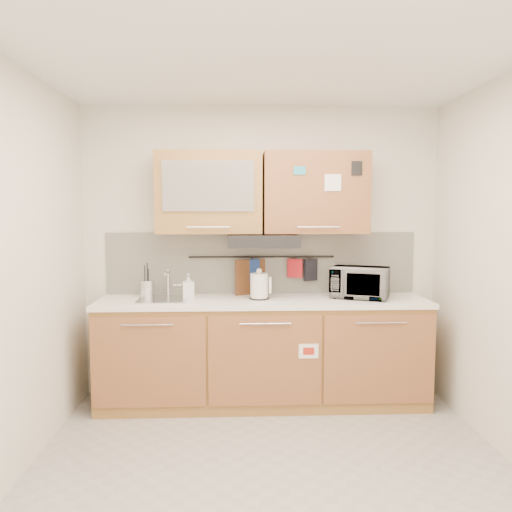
{
  "coord_description": "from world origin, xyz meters",
  "views": [
    {
      "loc": [
        -0.23,
        -3.03,
        1.69
      ],
      "look_at": [
        -0.07,
        1.05,
        1.31
      ],
      "focal_mm": 35.0,
      "sensor_mm": 36.0,
      "label": 1
    }
  ],
  "objects": [
    {
      "name": "sink",
      "position": [
        -0.85,
        1.21,
        0.92
      ],
      "size": [
        0.42,
        0.4,
        0.26
      ],
      "color": "silver",
      "rests_on": "countertop"
    },
    {
      "name": "backsplash",
      "position": [
        0.0,
        1.49,
        1.2
      ],
      "size": [
        2.8,
        0.02,
        0.56
      ],
      "primitive_type": "cube",
      "color": "silver",
      "rests_on": "countertop"
    },
    {
      "name": "utensil_crock",
      "position": [
        -1.01,
        1.31,
        1.0
      ],
      "size": [
        0.16,
        0.16,
        0.3
      ],
      "rotation": [
        0.0,
        0.0,
        0.43
      ],
      "color": "silver",
      "rests_on": "countertop"
    },
    {
      "name": "toaster",
      "position": [
        0.83,
        1.15,
        1.01
      ],
      "size": [
        0.25,
        0.2,
        0.17
      ],
      "rotation": [
        0.0,
        0.0,
        -0.33
      ],
      "color": "black",
      "rests_on": "countertop"
    },
    {
      "name": "kettle",
      "position": [
        -0.03,
        1.2,
        1.03
      ],
      "size": [
        0.19,
        0.17,
        0.27
      ],
      "rotation": [
        0.0,
        0.0,
        -0.14
      ],
      "color": "white",
      "rests_on": "countertop"
    },
    {
      "name": "range_hood",
      "position": [
        0.0,
        1.25,
        1.42
      ],
      "size": [
        0.6,
        0.46,
        0.1
      ],
      "primitive_type": "cube",
      "color": "black",
      "rests_on": "upper_cabinets"
    },
    {
      "name": "countertop",
      "position": [
        0.0,
        1.19,
        0.9
      ],
      "size": [
        2.82,
        0.62,
        0.04
      ],
      "primitive_type": "cube",
      "color": "white",
      "rests_on": "base_cabinet"
    },
    {
      "name": "floor",
      "position": [
        0.0,
        0.0,
        0.0
      ],
      "size": [
        3.2,
        3.2,
        0.0
      ],
      "primitive_type": "plane",
      "color": "#9E9993",
      "rests_on": "ground"
    },
    {
      "name": "wall_left",
      "position": [
        -1.6,
        0.0,
        1.3
      ],
      "size": [
        0.0,
        3.0,
        3.0
      ],
      "primitive_type": "plane",
      "rotation": [
        1.57,
        0.0,
        1.57
      ],
      "color": "silver",
      "rests_on": "ground"
    },
    {
      "name": "dark_pouch",
      "position": [
        0.44,
        1.44,
        1.14
      ],
      "size": [
        0.13,
        0.08,
        0.2
      ],
      "primitive_type": "cube",
      "rotation": [
        0.0,
        0.0,
        0.41
      ],
      "color": "black",
      "rests_on": "utensil_rail"
    },
    {
      "name": "oven_mitt",
      "position": [
        -0.08,
        1.44,
        1.14
      ],
      "size": [
        0.13,
        0.05,
        0.21
      ],
      "primitive_type": "cube",
      "rotation": [
        0.0,
        0.0,
        0.19
      ],
      "color": "navy",
      "rests_on": "utensil_rail"
    },
    {
      "name": "pot_holder",
      "position": [
        0.3,
        1.44,
        1.16
      ],
      "size": [
        0.14,
        0.07,
        0.17
      ],
      "primitive_type": "cube",
      "rotation": [
        0.0,
        0.0,
        -0.35
      ],
      "color": "#B31720",
      "rests_on": "utensil_rail"
    },
    {
      "name": "ceiling",
      "position": [
        0.0,
        0.0,
        2.6
      ],
      "size": [
        3.2,
        3.2,
        0.0
      ],
      "primitive_type": "plane",
      "rotation": [
        3.14,
        0.0,
        0.0
      ],
      "color": "white",
      "rests_on": "wall_back"
    },
    {
      "name": "microwave",
      "position": [
        0.84,
        1.22,
        1.05
      ],
      "size": [
        0.57,
        0.48,
        0.27
      ],
      "primitive_type": "imported",
      "rotation": [
        0.0,
        0.0,
        -0.39
      ],
      "color": "#999999",
      "rests_on": "countertop"
    },
    {
      "name": "wall_back",
      "position": [
        0.0,
        1.5,
        1.3
      ],
      "size": [
        3.2,
        0.0,
        3.2
      ],
      "primitive_type": "plane",
      "rotation": [
        1.57,
        0.0,
        0.0
      ],
      "color": "silver",
      "rests_on": "ground"
    },
    {
      "name": "soap_bottle",
      "position": [
        -0.64,
        1.26,
        1.03
      ],
      "size": [
        0.11,
        0.11,
        0.22
      ],
      "primitive_type": "imported",
      "rotation": [
        0.0,
        0.0,
        0.12
      ],
      "color": "#999999",
      "rests_on": "countertop"
    },
    {
      "name": "cutting_board",
      "position": [
        -0.09,
        1.44,
        1.05
      ],
      "size": [
        0.3,
        0.15,
        0.39
      ],
      "primitive_type": "cube",
      "rotation": [
        0.0,
        0.0,
        0.42
      ],
      "color": "brown",
      "rests_on": "utensil_rail"
    },
    {
      "name": "upper_cabinets",
      "position": [
        -0.0,
        1.32,
        1.83
      ],
      "size": [
        1.82,
        0.37,
        0.7
      ],
      "color": "#AC7D3D",
      "rests_on": "wall_back"
    },
    {
      "name": "base_cabinet",
      "position": [
        0.0,
        1.19,
        0.41
      ],
      "size": [
        2.8,
        0.64,
        0.88
      ],
      "color": "#AC7D3D",
      "rests_on": "floor"
    },
    {
      "name": "utensil_rail",
      "position": [
        0.0,
        1.45,
        1.26
      ],
      "size": [
        1.3,
        0.02,
        0.02
      ],
      "primitive_type": "cylinder",
      "rotation": [
        0.0,
        1.57,
        0.0
      ],
      "color": "black",
      "rests_on": "backsplash"
    }
  ]
}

